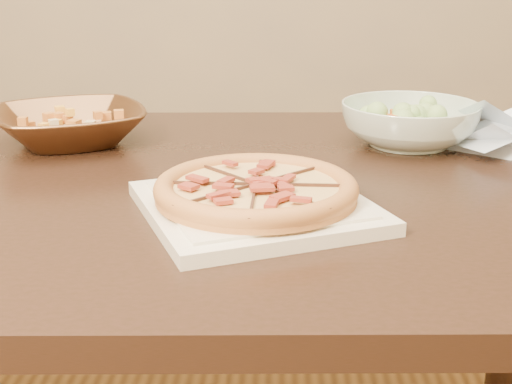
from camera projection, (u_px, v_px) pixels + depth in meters
dining_table at (188, 236)px, 1.11m from camera, size 1.50×1.00×0.75m
plate at (256, 206)px, 0.93m from camera, size 0.37×0.37×0.02m
pizza at (256, 189)px, 0.92m from camera, size 0.27×0.27×0.03m
bronze_bowl at (70, 126)px, 1.27m from camera, size 0.35×0.35×0.06m
mixed_dish at (68, 100)px, 1.25m from camera, size 0.13×0.12×0.03m
salad_bowl at (409, 124)px, 1.26m from camera, size 0.24×0.24×0.08m
salad at (412, 93)px, 1.24m from camera, size 0.12×0.12×0.04m
cling_film at (499, 137)px, 1.22m from camera, size 0.16×0.13×0.05m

